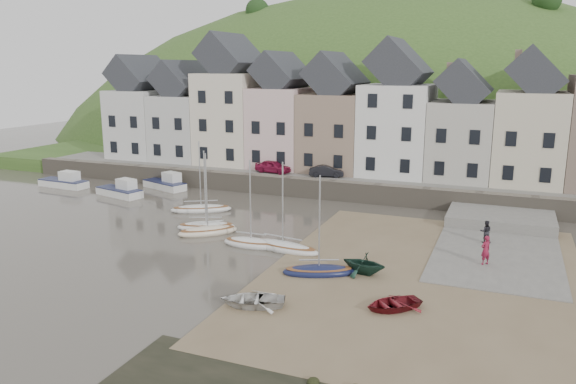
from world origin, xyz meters
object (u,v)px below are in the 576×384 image
at_px(sailboat_0, 201,209).
at_px(rowboat_white, 253,300).
at_px(car_left, 273,167).
at_px(person_red, 486,250).
at_px(rowboat_red, 393,303).
at_px(person_dark, 486,232).
at_px(car_right, 327,171).
at_px(rowboat_green, 364,263).

height_order(sailboat_0, rowboat_white, sailboat_0).
distance_m(sailboat_0, rowboat_white, 20.29).
bearing_deg(rowboat_white, sailboat_0, -161.05).
relative_size(rowboat_white, car_left, 0.89).
relative_size(rowboat_white, person_red, 1.80).
bearing_deg(person_red, car_left, -81.23).
xyz_separation_m(person_red, car_left, (-21.47, 16.11, 1.19)).
height_order(rowboat_red, person_dark, person_dark).
distance_m(sailboat_0, person_red, 23.95).
relative_size(sailboat_0, car_right, 1.86).
bearing_deg(person_dark, rowboat_red, 66.22).
bearing_deg(rowboat_red, sailboat_0, -167.86).
bearing_deg(person_dark, rowboat_white, 47.91).
bearing_deg(rowboat_red, person_red, 112.19).
bearing_deg(rowboat_green, rowboat_red, 39.94).
bearing_deg(car_left, person_dark, -111.35).
height_order(rowboat_green, car_right, car_right).
relative_size(person_dark, car_right, 0.47).
distance_m(rowboat_red, car_right, 27.41).
relative_size(rowboat_red, person_dark, 1.88).
bearing_deg(rowboat_white, person_dark, 126.38).
bearing_deg(person_dark, person_red, 84.77).
height_order(person_dark, car_left, car_left).
xyz_separation_m(rowboat_green, person_red, (6.65, 4.30, 0.29)).
relative_size(rowboat_green, person_dark, 1.66).
distance_m(rowboat_red, person_red, 9.52).
xyz_separation_m(rowboat_green, rowboat_red, (2.64, -4.30, -0.39)).
distance_m(rowboat_white, person_red, 15.42).
bearing_deg(rowboat_green, rowboat_white, -23.92).
distance_m(rowboat_green, rowboat_red, 5.06).
bearing_deg(person_red, rowboat_green, -11.45).
height_order(rowboat_red, car_left, car_left).
xyz_separation_m(rowboat_red, car_right, (-11.70, 24.72, 1.79)).
height_order(person_red, car_right, car_right).
bearing_deg(rowboat_red, rowboat_white, -113.99).
bearing_deg(sailboat_0, person_dark, -0.87).
relative_size(rowboat_white, car_right, 0.99).
bearing_deg(rowboat_white, car_left, -177.84).
xyz_separation_m(person_dark, car_right, (-15.51, 11.46, 1.24)).
xyz_separation_m(sailboat_0, rowboat_red, (19.39, -13.61, 0.11)).
xyz_separation_m(sailboat_0, rowboat_white, (12.56, -15.94, 0.15)).
distance_m(sailboat_0, rowboat_red, 23.69).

